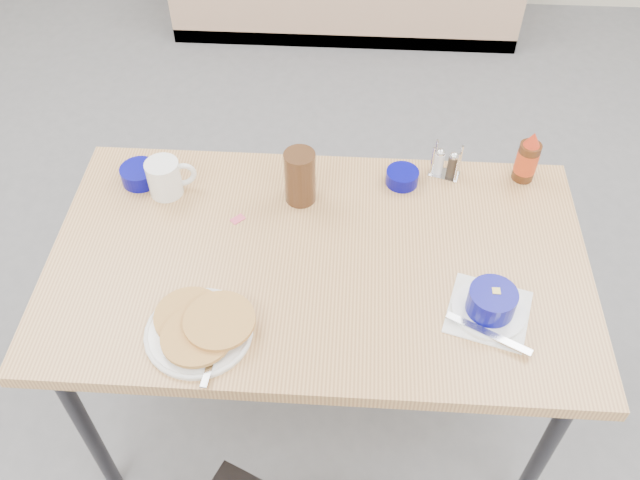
# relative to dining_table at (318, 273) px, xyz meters

# --- Properties ---
(ground) EXTENTS (6.00, 6.00, 0.00)m
(ground) POSITION_rel_dining_table_xyz_m (0.00, -0.25, -0.70)
(ground) COLOR slate
(ground) RESTS_ON ground
(dining_table) EXTENTS (1.40, 0.80, 0.76)m
(dining_table) POSITION_rel_dining_table_xyz_m (0.00, 0.00, 0.00)
(dining_table) COLOR tan
(dining_table) RESTS_ON ground
(pancake_plate) EXTENTS (0.26, 0.28, 0.05)m
(pancake_plate) POSITION_rel_dining_table_xyz_m (-0.26, -0.25, 0.08)
(pancake_plate) COLOR white
(pancake_plate) RESTS_ON dining_table
(coffee_mug) EXTENTS (0.14, 0.09, 0.11)m
(coffee_mug) POSITION_rel_dining_table_xyz_m (-0.44, 0.22, 0.12)
(coffee_mug) COLOR white
(coffee_mug) RESTS_ON dining_table
(grits_setting) EXTENTS (0.23, 0.25, 0.08)m
(grits_setting) POSITION_rel_dining_table_xyz_m (0.42, -0.15, 0.10)
(grits_setting) COLOR white
(grits_setting) RESTS_ON dining_table
(creamer_bowl) EXTENTS (0.11, 0.11, 0.05)m
(creamer_bowl) POSITION_rel_dining_table_xyz_m (-0.53, 0.26, 0.09)
(creamer_bowl) COLOR #050578
(creamer_bowl) RESTS_ON dining_table
(butter_bowl) EXTENTS (0.09, 0.09, 0.04)m
(butter_bowl) POSITION_rel_dining_table_xyz_m (0.22, 0.30, 0.08)
(butter_bowl) COLOR #050578
(butter_bowl) RESTS_ON dining_table
(amber_tumbler) EXTENTS (0.11, 0.11, 0.16)m
(amber_tumbler) POSITION_rel_dining_table_xyz_m (-0.06, 0.22, 0.14)
(amber_tumbler) COLOR #3F2514
(amber_tumbler) RESTS_ON dining_table
(condiment_caddy) EXTENTS (0.10, 0.07, 0.10)m
(condiment_caddy) POSITION_rel_dining_table_xyz_m (0.35, 0.34, 0.10)
(condiment_caddy) COLOR silver
(condiment_caddy) RESTS_ON dining_table
(syrup_bottle) EXTENTS (0.06, 0.06, 0.16)m
(syrup_bottle) POSITION_rel_dining_table_xyz_m (0.57, 0.34, 0.13)
(syrup_bottle) COLOR #47230F
(syrup_bottle) RESTS_ON dining_table
(sugar_wrapper) EXTENTS (0.04, 0.04, 0.00)m
(sugar_wrapper) POSITION_rel_dining_table_xyz_m (-0.23, 0.12, 0.06)
(sugar_wrapper) COLOR #DC4967
(sugar_wrapper) RESTS_ON dining_table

